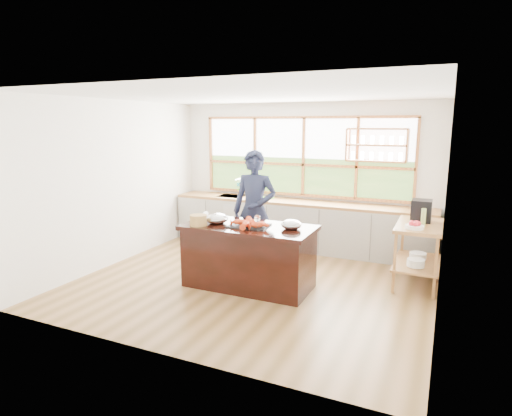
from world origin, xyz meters
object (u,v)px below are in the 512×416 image
Objects in this scene: cook at (255,211)px; espresso_machine at (421,211)px; island at (249,256)px; wicker_basket at (198,220)px.

cook is 2.49m from espresso_machine.
cook reaches higher than espresso_machine.
island is at bearing -149.95° from espresso_machine.
island is 5.75× the size of espresso_machine.
cook is at bearing -166.92° from espresso_machine.
wicker_basket is at bearing -118.98° from cook.
wicker_basket is (-0.65, -0.28, 0.52)m from island.
wicker_basket reaches higher than island.
island is 7.74× the size of wicker_basket.
island is 0.97× the size of cook.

